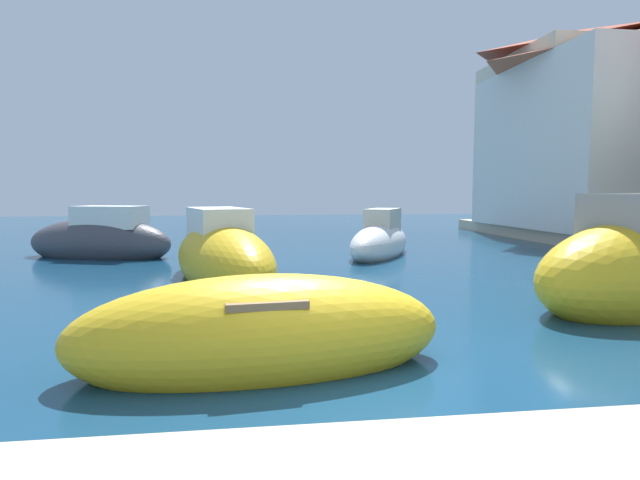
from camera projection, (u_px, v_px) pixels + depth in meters
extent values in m
plane|color=navy|center=(376.00, 381.00, 5.53)|extent=(80.00, 80.00, 0.00)
ellipsoid|color=#3F3F47|center=(100.00, 243.00, 16.05)|extent=(4.95, 3.08, 1.55)
cube|color=white|center=(110.00, 217.00, 15.90)|extent=(2.29, 1.66, 0.68)
ellipsoid|color=gold|center=(223.00, 260.00, 11.83)|extent=(3.24, 5.72, 1.64)
cube|color=white|center=(218.00, 223.00, 12.15)|extent=(1.66, 2.38, 0.69)
ellipsoid|color=white|center=(380.00, 244.00, 16.50)|extent=(3.46, 4.84, 1.28)
cube|color=beige|center=(383.00, 220.00, 16.79)|extent=(1.56, 1.93, 0.73)
ellipsoid|color=gold|center=(261.00, 335.00, 5.92)|extent=(4.43, 2.02, 1.39)
cube|color=brown|center=(261.00, 295.00, 5.88)|extent=(0.99, 1.32, 0.08)
cube|color=white|center=(590.00, 147.00, 22.04)|extent=(6.34, 9.11, 6.77)
pyramid|color=#B25638|center=(595.00, 51.00, 21.68)|extent=(6.72, 9.66, 1.14)
cube|color=beige|center=(573.00, 142.00, 23.21)|extent=(6.24, 6.85, 7.43)
pyramid|color=#9E422D|center=(578.00, 43.00, 22.82)|extent=(6.62, 7.27, 1.12)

